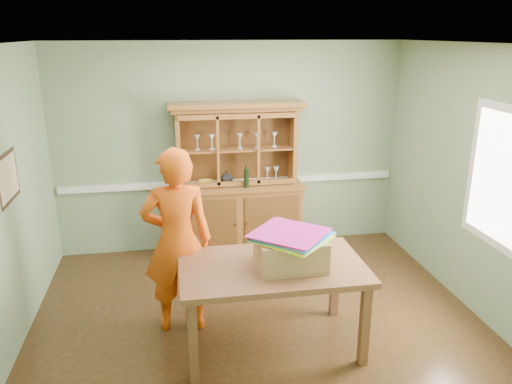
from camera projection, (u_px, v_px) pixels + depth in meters
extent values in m
plane|color=#4C3118|center=(259.00, 322.00, 5.04)|extent=(4.50, 4.50, 0.00)
plane|color=white|center=(259.00, 44.00, 4.21)|extent=(4.50, 4.50, 0.00)
plane|color=gray|center=(231.00, 148.00, 6.50)|extent=(4.50, 0.00, 4.50)
plane|color=gray|center=(479.00, 183.00, 5.00)|extent=(0.00, 4.00, 4.00)
plane|color=gray|center=(324.00, 307.00, 2.75)|extent=(4.50, 0.00, 4.50)
cube|color=white|center=(232.00, 182.00, 6.61)|extent=(4.41, 0.05, 0.08)
cube|color=#322014|center=(9.00, 178.00, 4.47)|extent=(0.03, 0.60, 0.46)
cube|color=beige|center=(9.00, 178.00, 4.47)|extent=(0.01, 0.52, 0.38)
cube|color=white|center=(499.00, 177.00, 4.67)|extent=(0.03, 0.96, 1.36)
cube|color=white|center=(498.00, 177.00, 4.66)|extent=(0.01, 0.80, 1.20)
cube|color=brown|center=(238.00, 219.00, 6.55)|extent=(1.61, 0.49, 0.89)
cube|color=brown|center=(238.00, 186.00, 6.40)|extent=(1.66, 0.55, 0.04)
cube|color=brown|center=(235.00, 145.00, 6.47)|extent=(1.52, 0.04, 0.94)
cube|color=brown|center=(178.00, 150.00, 6.21)|extent=(0.05, 0.34, 0.94)
cube|color=brown|center=(292.00, 145.00, 6.45)|extent=(0.05, 0.34, 0.94)
cube|color=brown|center=(236.00, 108.00, 6.18)|extent=(1.61, 0.39, 0.05)
cube|color=brown|center=(236.00, 104.00, 6.14)|extent=(1.68, 0.43, 0.05)
cube|color=brown|center=(236.00, 149.00, 6.34)|extent=(1.41, 0.29, 0.02)
imported|color=#B2B2B7|center=(227.00, 177.00, 6.43)|extent=(0.16, 0.16, 0.17)
imported|color=gold|center=(206.00, 183.00, 6.40)|extent=(0.19, 0.19, 0.05)
cylinder|color=black|center=(246.00, 177.00, 6.23)|extent=(0.06, 0.06, 0.29)
cube|color=brown|center=(272.00, 267.00, 4.44)|extent=(1.65, 1.00, 0.05)
cube|color=brown|center=(193.00, 342.00, 4.07)|extent=(0.08, 0.08, 0.77)
cube|color=brown|center=(189.00, 293.00, 4.83)|extent=(0.08, 0.08, 0.77)
cube|color=brown|center=(365.00, 325.00, 4.30)|extent=(0.08, 0.08, 0.77)
cube|color=brown|center=(335.00, 281.00, 5.07)|extent=(0.08, 0.08, 0.77)
cube|color=#A38054|center=(290.00, 252.00, 4.37)|extent=(0.58, 0.47, 0.27)
cube|color=#8EFF20|center=(291.00, 238.00, 4.31)|extent=(0.77, 0.77, 0.01)
cube|color=yellow|center=(291.00, 237.00, 4.31)|extent=(0.77, 0.77, 0.01)
cube|color=#37BE73|center=(291.00, 236.00, 4.30)|extent=(0.77, 0.77, 0.01)
cube|color=#30A9E5|center=(291.00, 235.00, 4.30)|extent=(0.77, 0.77, 0.01)
cube|color=pink|center=(291.00, 234.00, 4.30)|extent=(0.77, 0.77, 0.01)
cube|color=#E5237B|center=(291.00, 233.00, 4.30)|extent=(0.77, 0.77, 0.01)
cube|color=#C91E91|center=(291.00, 232.00, 4.29)|extent=(0.77, 0.77, 0.01)
imported|color=#E1500E|center=(177.00, 241.00, 4.71)|extent=(0.67, 0.44, 1.83)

